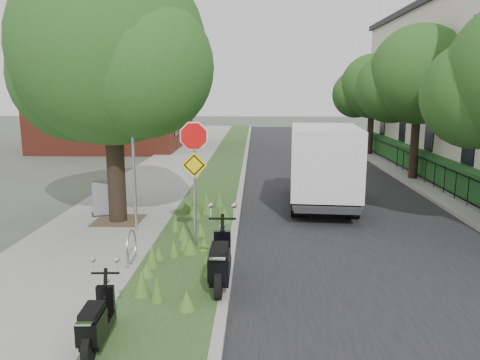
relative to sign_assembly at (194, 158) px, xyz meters
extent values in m
plane|color=#4C5147|center=(1.40, -0.58, -2.33)|extent=(120.00, 120.00, 0.00)
cube|color=gray|center=(-2.85, 9.42, -2.27)|extent=(3.50, 60.00, 0.12)
cube|color=#26451D|center=(-0.10, 9.42, -2.27)|extent=(2.00, 60.00, 0.12)
cube|color=#9E9991|center=(0.90, 9.42, -2.26)|extent=(0.20, 60.00, 0.13)
cube|color=black|center=(4.40, 9.42, -2.32)|extent=(7.00, 60.00, 0.01)
cube|color=#9E9991|center=(7.90, 9.42, -2.26)|extent=(0.20, 60.00, 0.13)
cube|color=gray|center=(9.60, 9.42, -2.27)|extent=(3.20, 60.00, 0.12)
cylinder|color=black|center=(-2.60, 2.22, 0.03)|extent=(0.52, 0.52, 4.48)
sphere|color=#214A18|center=(-2.60, 2.22, 2.75)|extent=(5.40, 5.40, 5.40)
sphere|color=#214A18|center=(-3.81, 3.03, 2.08)|extent=(4.05, 4.05, 4.05)
sphere|color=#214A18|center=(-1.52, 1.54, 2.21)|extent=(3.78, 3.78, 3.78)
cube|color=#473828|center=(-2.60, 2.22, -2.20)|extent=(1.40, 1.40, 0.01)
cylinder|color=#A5A8AD|center=(-1.80, 1.22, -0.21)|extent=(0.08, 0.08, 4.00)
torus|color=#A5A8AD|center=(-1.30, -1.18, -1.83)|extent=(0.05, 0.77, 0.77)
cube|color=#A5A8AD|center=(-1.30, -1.54, -2.19)|extent=(0.06, 0.06, 0.04)
cube|color=#A5A8AD|center=(-1.30, -0.82, -2.19)|extent=(0.06, 0.06, 0.04)
cylinder|color=#A5A8AD|center=(0.00, 0.02, -0.71)|extent=(0.07, 0.07, 3.00)
cylinder|color=red|center=(0.00, -0.01, 0.54)|extent=(0.86, 0.03, 0.86)
cylinder|color=white|center=(0.00, 0.00, 0.54)|extent=(0.94, 0.02, 0.94)
cube|color=yellow|center=(0.00, -0.01, -0.16)|extent=(0.64, 0.03, 0.64)
cube|color=black|center=(8.60, 9.42, -1.26)|extent=(0.04, 24.00, 0.04)
cube|color=black|center=(8.60, 9.42, -2.06)|extent=(0.04, 24.00, 0.04)
cylinder|color=black|center=(8.60, 9.42, -1.71)|extent=(0.03, 0.03, 1.00)
cube|color=#174217|center=(9.30, 9.42, -1.66)|extent=(1.00, 24.00, 1.10)
cube|color=#2D2D33|center=(9.35, 9.42, 1.97)|extent=(0.25, 26.00, 0.60)
cube|color=maroon|center=(-8.10, 21.42, 1.67)|extent=(9.00, 10.00, 8.00)
cube|color=#9E9991|center=(-8.10, 21.42, 5.77)|extent=(9.40, 10.40, 0.40)
sphere|color=#214A18|center=(7.50, 2.02, 1.51)|extent=(3.00, 3.00, 3.00)
cylinder|color=black|center=(8.40, 9.42, -0.19)|extent=(0.36, 0.36, 4.03)
sphere|color=#214A18|center=(8.40, 9.42, 2.26)|extent=(4.20, 4.20, 4.20)
sphere|color=#214A18|center=(7.46, 10.05, 1.73)|extent=(3.15, 3.15, 3.15)
sphere|color=#214A18|center=(9.24, 8.89, 1.84)|extent=(2.94, 2.94, 2.94)
cylinder|color=black|center=(8.40, 17.42, -0.39)|extent=(0.36, 0.36, 3.64)
sphere|color=#214A18|center=(8.40, 17.42, 1.82)|extent=(3.80, 3.80, 3.80)
sphere|color=#214A18|center=(7.54, 17.99, 1.35)|extent=(2.85, 2.85, 2.85)
sphere|color=#214A18|center=(9.16, 16.94, 1.44)|extent=(2.66, 2.66, 2.66)
cylinder|color=black|center=(-0.93, -4.04, -1.98)|extent=(0.13, 0.46, 0.45)
cylinder|color=black|center=(-0.87, -5.12, -1.98)|extent=(0.13, 0.46, 0.45)
cube|color=black|center=(-0.90, -4.63, -1.96)|extent=(0.34, 1.01, 0.16)
cube|color=black|center=(-0.88, -4.93, -1.75)|extent=(0.34, 0.58, 0.35)
cube|color=black|center=(-0.89, -4.89, -1.53)|extent=(0.29, 0.53, 0.10)
cylinder|color=black|center=(0.79, -1.61, -1.92)|extent=(0.14, 0.57, 0.57)
cylinder|color=black|center=(0.81, -2.97, -1.92)|extent=(0.14, 0.57, 0.57)
cube|color=black|center=(0.80, -2.34, -1.90)|extent=(0.38, 1.26, 0.20)
cube|color=black|center=(0.80, -2.73, -1.64)|extent=(0.40, 0.72, 0.44)
cube|color=black|center=(0.80, -2.67, -1.35)|extent=(0.33, 0.66, 0.13)
cube|color=#262628|center=(3.78, 4.64, -1.83)|extent=(2.35, 5.29, 0.17)
cube|color=#B7BABC|center=(3.94, 6.62, -1.01)|extent=(2.09, 1.52, 1.55)
cube|color=silver|center=(3.73, 4.11, -0.62)|extent=(2.43, 3.85, 2.14)
cube|color=#262628|center=(-3.23, 2.92, -2.19)|extent=(0.94, 0.79, 0.04)
cube|color=gray|center=(-3.23, 2.92, -1.67)|extent=(0.82, 0.68, 1.06)
camera|label=1|loc=(1.48, -11.11, 1.63)|focal=35.00mm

